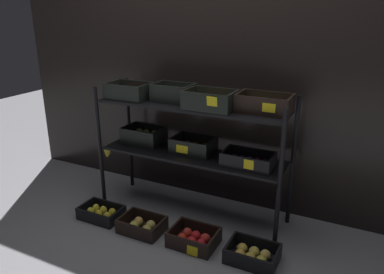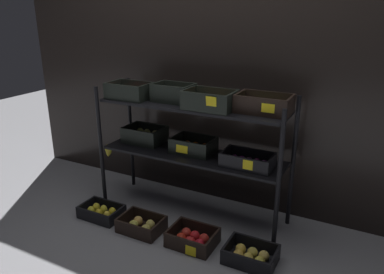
{
  "view_description": "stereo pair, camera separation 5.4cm",
  "coord_description": "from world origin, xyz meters",
  "px_view_note": "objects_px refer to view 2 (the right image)",
  "views": [
    {
      "loc": [
        1.18,
        -2.4,
        1.6
      ],
      "look_at": [
        0.0,
        0.0,
        0.66
      ],
      "focal_mm": 34.55,
      "sensor_mm": 36.0,
      "label": 1
    },
    {
      "loc": [
        1.23,
        -2.38,
        1.6
      ],
      "look_at": [
        0.0,
        0.0,
        0.66
      ],
      "focal_mm": 34.55,
      "sensor_mm": 36.0,
      "label": 2
    }
  ],
  "objects_px": {
    "crate_ground_apple_gold": "(142,225)",
    "crate_ground_right_apple_gold": "(250,256)",
    "display_rack": "(190,126)",
    "crate_ground_apple_red": "(193,239)",
    "crate_ground_lemon": "(102,212)"
  },
  "relations": [
    {
      "from": "crate_ground_apple_gold",
      "to": "crate_ground_right_apple_gold",
      "type": "xyz_separation_m",
      "value": [
        0.85,
        0.03,
        0.0
      ]
    },
    {
      "from": "display_rack",
      "to": "crate_ground_apple_gold",
      "type": "distance_m",
      "value": 0.84
    },
    {
      "from": "crate_ground_apple_gold",
      "to": "display_rack",
      "type": "bearing_deg",
      "value": 63.28
    },
    {
      "from": "crate_ground_apple_gold",
      "to": "crate_ground_right_apple_gold",
      "type": "height_order",
      "value": "same"
    },
    {
      "from": "crate_ground_right_apple_gold",
      "to": "crate_ground_apple_gold",
      "type": "bearing_deg",
      "value": -177.94
    },
    {
      "from": "display_rack",
      "to": "crate_ground_apple_red",
      "type": "bearing_deg",
      "value": -60.2
    },
    {
      "from": "display_rack",
      "to": "crate_ground_lemon",
      "type": "distance_m",
      "value": 1.01
    },
    {
      "from": "crate_ground_apple_gold",
      "to": "crate_ground_apple_red",
      "type": "bearing_deg",
      "value": 3.09
    },
    {
      "from": "crate_ground_apple_red",
      "to": "crate_ground_right_apple_gold",
      "type": "relative_size",
      "value": 0.98
    },
    {
      "from": "crate_ground_apple_red",
      "to": "crate_ground_apple_gold",
      "type": "bearing_deg",
      "value": -176.91
    },
    {
      "from": "crate_ground_apple_red",
      "to": "crate_ground_right_apple_gold",
      "type": "height_order",
      "value": "crate_ground_apple_red"
    },
    {
      "from": "crate_ground_apple_red",
      "to": "crate_ground_right_apple_gold",
      "type": "bearing_deg",
      "value": 1.04
    },
    {
      "from": "crate_ground_apple_gold",
      "to": "crate_ground_right_apple_gold",
      "type": "distance_m",
      "value": 0.85
    },
    {
      "from": "crate_ground_lemon",
      "to": "crate_ground_right_apple_gold",
      "type": "bearing_deg",
      "value": 0.94
    },
    {
      "from": "display_rack",
      "to": "crate_ground_right_apple_gold",
      "type": "relative_size",
      "value": 4.72
    }
  ]
}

